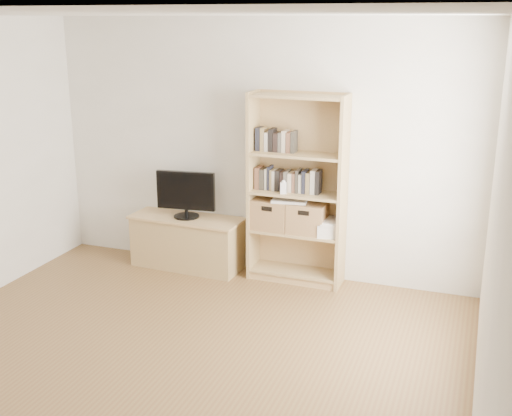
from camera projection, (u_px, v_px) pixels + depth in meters
The scene contains 14 objects.
floor at pixel (143, 389), 4.64m from camera, with size 4.50×5.00×0.01m, color brown.
back_wall at pixel (260, 149), 6.52m from camera, with size 4.50×0.02×2.60m, color silver.
right_wall at pixel (491, 260), 3.53m from camera, with size 0.02×5.00×2.60m, color silver.
ceiling at pixel (122, 14), 3.90m from camera, with size 4.50×5.00×0.01m, color white.
tv_stand at pixel (187, 243), 6.86m from camera, with size 1.17×0.44×0.53m, color #A68955.
bookshelf at pixel (297, 190), 6.32m from camera, with size 0.95×0.34×1.90m, color #A68955.
television at pixel (186, 195), 6.71m from camera, with size 0.63×0.05×0.49m, color black.
books_row_mid at pixel (298, 180), 6.31m from camera, with size 0.84×0.16×0.23m, color brown.
books_row_upper at pixel (278, 142), 6.28m from camera, with size 0.35×0.13×0.18m, color brown.
baby_monitor at pixel (283, 188), 6.25m from camera, with size 0.06×0.04×0.11m, color white.
basket_left at pixel (272, 214), 6.47m from camera, with size 0.37×0.31×0.31m, color #A4724A.
basket_right at pixel (308, 218), 6.35m from camera, with size 0.37×0.30×0.30m, color #A4724A.
laptop at pixel (290, 200), 6.35m from camera, with size 0.34×0.24×0.03m, color white.
magazine_stack at pixel (328, 228), 6.30m from camera, with size 0.20×0.28×0.13m, color silver.
Camera 1 is at (2.16, -3.54, 2.58)m, focal length 45.00 mm.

